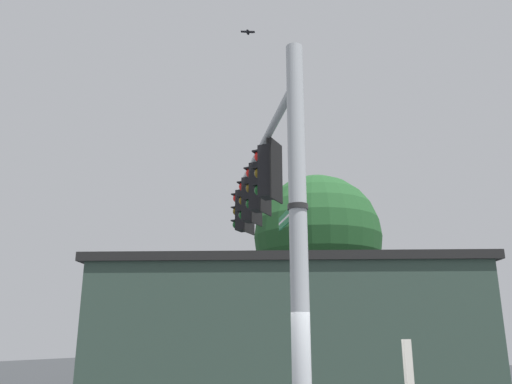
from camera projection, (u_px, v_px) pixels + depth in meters
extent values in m
cylinder|color=#ADB2B7|center=(299.00, 251.00, 7.34)|extent=(0.27, 0.27, 6.73)
cylinder|color=#ADB2B7|center=(262.00, 148.00, 10.81)|extent=(4.71, 3.54, 0.15)
cylinder|color=black|center=(268.00, 143.00, 10.09)|extent=(0.08, 0.08, 0.18)
cube|color=black|center=(268.00, 172.00, 9.92)|extent=(0.36, 0.30, 1.05)
sphere|color=red|center=(260.00, 157.00, 10.10)|extent=(0.22, 0.22, 0.22)
cube|color=black|center=(259.00, 152.00, 10.14)|extent=(0.24, 0.20, 0.03)
sphere|color=brown|center=(260.00, 173.00, 10.01)|extent=(0.22, 0.22, 0.22)
cube|color=black|center=(259.00, 169.00, 10.04)|extent=(0.24, 0.20, 0.03)
sphere|color=#0F4C19|center=(260.00, 190.00, 9.91)|extent=(0.22, 0.22, 0.22)
cube|color=black|center=(259.00, 186.00, 9.94)|extent=(0.24, 0.20, 0.03)
cube|color=black|center=(276.00, 171.00, 9.85)|extent=(0.54, 0.03, 1.22)
cylinder|color=black|center=(258.00, 160.00, 11.11)|extent=(0.08, 0.08, 0.18)
cube|color=black|center=(258.00, 187.00, 10.94)|extent=(0.36, 0.30, 1.05)
sphere|color=red|center=(251.00, 173.00, 11.12)|extent=(0.22, 0.22, 0.22)
cube|color=black|center=(250.00, 169.00, 11.15)|extent=(0.24, 0.20, 0.03)
sphere|color=brown|center=(251.00, 188.00, 11.02)|extent=(0.22, 0.22, 0.22)
cube|color=black|center=(250.00, 184.00, 11.06)|extent=(0.24, 0.20, 0.03)
sphere|color=#0F4C19|center=(251.00, 204.00, 10.92)|extent=(0.22, 0.22, 0.22)
cube|color=black|center=(250.00, 200.00, 10.96)|extent=(0.24, 0.20, 0.03)
cube|color=black|center=(266.00, 186.00, 10.87)|extent=(0.54, 0.03, 1.22)
cylinder|color=black|center=(250.00, 175.00, 12.12)|extent=(0.08, 0.08, 0.18)
cube|color=black|center=(250.00, 200.00, 11.96)|extent=(0.36, 0.30, 1.05)
sphere|color=red|center=(243.00, 187.00, 12.13)|extent=(0.22, 0.22, 0.22)
cube|color=black|center=(243.00, 183.00, 12.17)|extent=(0.24, 0.20, 0.03)
sphere|color=brown|center=(243.00, 201.00, 12.04)|extent=(0.22, 0.22, 0.22)
cube|color=black|center=(243.00, 197.00, 12.07)|extent=(0.24, 0.20, 0.03)
sphere|color=#0F4C19|center=(243.00, 215.00, 11.94)|extent=(0.22, 0.22, 0.22)
cube|color=black|center=(242.00, 211.00, 11.98)|extent=(0.24, 0.20, 0.03)
cube|color=black|center=(257.00, 199.00, 11.88)|extent=(0.54, 0.03, 1.22)
cylinder|color=black|center=(244.00, 188.00, 13.14)|extent=(0.08, 0.08, 0.18)
cube|color=black|center=(243.00, 211.00, 12.97)|extent=(0.36, 0.30, 1.05)
sphere|color=red|center=(237.00, 198.00, 13.15)|extent=(0.22, 0.22, 0.22)
cube|color=black|center=(236.00, 195.00, 13.18)|extent=(0.24, 0.20, 0.03)
sphere|color=brown|center=(237.00, 211.00, 13.05)|extent=(0.22, 0.22, 0.22)
cube|color=black|center=(236.00, 208.00, 13.09)|extent=(0.24, 0.20, 0.03)
sphere|color=#0F4C19|center=(237.00, 225.00, 12.96)|extent=(0.22, 0.22, 0.22)
cube|color=black|center=(236.00, 221.00, 12.99)|extent=(0.24, 0.20, 0.03)
cube|color=black|center=(249.00, 210.00, 12.90)|extent=(0.54, 0.03, 1.22)
cube|color=#147238|center=(287.00, 217.00, 8.18)|extent=(0.88, 0.66, 0.22)
cube|color=white|center=(286.00, 218.00, 8.18)|extent=(0.87, 0.64, 0.04)
cylinder|color=#262626|center=(298.00, 207.00, 7.52)|extent=(0.31, 0.31, 0.08)
ellipsoid|color=black|center=(248.00, 32.00, 12.59)|extent=(0.23, 0.15, 0.07)
cube|color=black|center=(249.00, 32.00, 12.59)|extent=(0.17, 0.32, 0.05)
cube|color=black|center=(247.00, 32.00, 12.60)|extent=(0.17, 0.32, 0.06)
cube|color=#33473D|center=(286.00, 334.00, 18.18)|extent=(10.21, 14.22, 4.54)
cube|color=#193F1E|center=(285.00, 328.00, 21.07)|extent=(5.76, 11.27, 0.30)
cube|color=black|center=(285.00, 266.00, 18.85)|extent=(10.61, 14.79, 0.30)
cylinder|color=#4C3823|center=(321.00, 338.00, 19.48)|extent=(0.35, 0.35, 4.23)
sphere|color=#1E4C23|center=(317.00, 238.00, 20.56)|extent=(5.16, 5.16, 5.16)
cube|color=silver|center=(408.00, 365.00, 7.81)|extent=(0.60, 0.04, 0.76)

